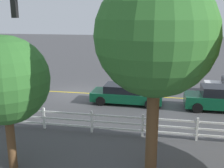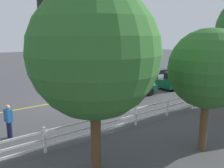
{
  "view_description": "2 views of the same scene",
  "coord_description": "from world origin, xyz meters",
  "px_view_note": "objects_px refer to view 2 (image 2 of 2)",
  "views": [
    {
      "loc": [
        -6.38,
        19.34,
        5.89
      ],
      "look_at": [
        -3.07,
        1.51,
        1.22
      ],
      "focal_mm": 43.36,
      "sensor_mm": 36.0,
      "label": 1
    },
    {
      "loc": [
        7.91,
        15.83,
        4.88
      ],
      "look_at": [
        -1.63,
        2.93,
        1.54
      ],
      "focal_mm": 37.11,
      "sensor_mm": 36.0,
      "label": 2
    }
  ],
  "objects_px": {
    "pedestrian": "(9,120)",
    "car_2": "(128,89)",
    "tree_3": "(95,54)",
    "car_0": "(178,80)",
    "car_1": "(159,74)",
    "tree_2": "(208,69)"
  },
  "relations": [
    {
      "from": "car_0",
      "to": "tree_2",
      "type": "height_order",
      "value": "tree_2"
    },
    {
      "from": "car_1",
      "to": "tree_2",
      "type": "bearing_deg",
      "value": 51.48
    },
    {
      "from": "pedestrian",
      "to": "tree_3",
      "type": "distance_m",
      "value": 6.1
    },
    {
      "from": "car_0",
      "to": "car_1",
      "type": "relative_size",
      "value": 1.09
    },
    {
      "from": "tree_2",
      "to": "pedestrian",
      "type": "bearing_deg",
      "value": -44.0
    },
    {
      "from": "car_2",
      "to": "pedestrian",
      "type": "distance_m",
      "value": 10.09
    },
    {
      "from": "car_1",
      "to": "pedestrian",
      "type": "distance_m",
      "value": 18.61
    },
    {
      "from": "car_1",
      "to": "tree_3",
      "type": "height_order",
      "value": "tree_3"
    },
    {
      "from": "car_2",
      "to": "pedestrian",
      "type": "xyz_separation_m",
      "value": [
        9.74,
        2.59,
        0.28
      ]
    },
    {
      "from": "car_0",
      "to": "car_2",
      "type": "height_order",
      "value": "car_0"
    },
    {
      "from": "car_2",
      "to": "tree_3",
      "type": "xyz_separation_m",
      "value": [
        7.79,
        7.29,
        3.64
      ]
    },
    {
      "from": "car_1",
      "to": "tree_2",
      "type": "xyz_separation_m",
      "value": [
        11.07,
        12.49,
        2.94
      ]
    },
    {
      "from": "car_0",
      "to": "pedestrian",
      "type": "bearing_deg",
      "value": -171.94
    },
    {
      "from": "car_1",
      "to": "car_2",
      "type": "distance_m",
      "value": 8.6
    },
    {
      "from": "car_2",
      "to": "pedestrian",
      "type": "bearing_deg",
      "value": -163.97
    },
    {
      "from": "pedestrian",
      "to": "car_2",
      "type": "bearing_deg",
      "value": -179.53
    },
    {
      "from": "car_1",
      "to": "tree_3",
      "type": "bearing_deg",
      "value": 38.2
    },
    {
      "from": "tree_2",
      "to": "tree_3",
      "type": "height_order",
      "value": "tree_3"
    },
    {
      "from": "car_2",
      "to": "tree_3",
      "type": "bearing_deg",
      "value": -135.73
    },
    {
      "from": "pedestrian",
      "to": "tree_2",
      "type": "relative_size",
      "value": 0.32
    },
    {
      "from": "car_1",
      "to": "car_2",
      "type": "xyz_separation_m",
      "value": [
        7.78,
        3.67,
        0.04
      ]
    },
    {
      "from": "tree_2",
      "to": "car_1",
      "type": "bearing_deg",
      "value": -131.56
    }
  ]
}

